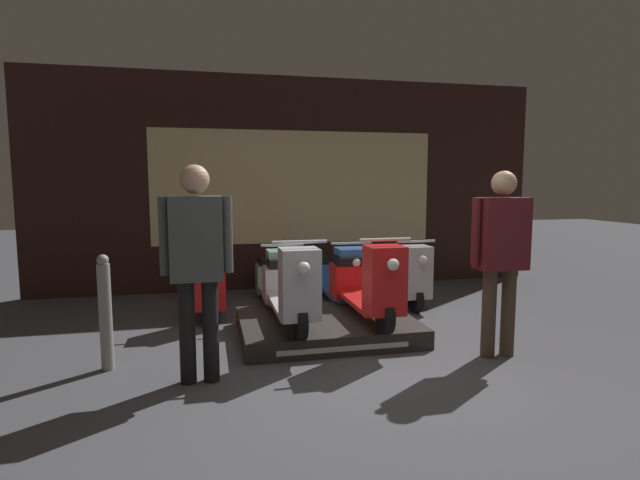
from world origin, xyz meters
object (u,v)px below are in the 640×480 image
scooter_display_right (365,284)px  scooter_backrow_3 (397,275)px  scooter_backrow_1 (276,281)px  scooter_backrow_0 (209,284)px  street_bollard (105,313)px  person_left_browsing (197,256)px  scooter_display_left (289,287)px  scooter_backrow_2 (338,278)px  person_right_browsing (501,247)px

scooter_display_right → scooter_backrow_3: scooter_display_right is taller
scooter_backrow_1 → scooter_backrow_3: same height
scooter_backrow_0 → scooter_backrow_1: (0.84, 0.00, 0.00)m
scooter_backrow_3 → street_bollard: street_bollard is taller
person_left_browsing → scooter_backrow_1: bearing=67.4°
scooter_display_left → scooter_backrow_0: (-0.79, 1.33, -0.19)m
person_left_browsing → scooter_display_right: bearing=28.4°
scooter_backrow_2 → person_right_browsing: person_right_browsing is taller
scooter_backrow_1 → person_right_browsing: 2.95m
street_bollard → scooter_backrow_2: bearing=35.0°
scooter_backrow_0 → person_left_browsing: 2.36m
scooter_backrow_2 → scooter_backrow_3: 0.84m
scooter_backrow_2 → scooter_backrow_3: same height
scooter_backrow_2 → person_left_browsing: person_left_browsing is taller
scooter_display_left → person_right_browsing: person_right_browsing is taller
scooter_display_left → scooter_backrow_0: scooter_display_left is taller
scooter_backrow_3 → street_bollard: bearing=-152.1°
person_left_browsing → street_bollard: 1.06m
scooter_backrow_0 → scooter_backrow_1: bearing=0.0°
scooter_backrow_3 → scooter_display_right: bearing=-124.0°
scooter_display_right → person_left_browsing: person_left_browsing is taller
scooter_backrow_0 → person_right_browsing: (2.62, -2.26, 0.67)m
scooter_backrow_0 → scooter_backrow_2: 1.67m
scooter_backrow_3 → person_left_browsing: bearing=-139.2°
scooter_backrow_1 → scooter_display_left: bearing=-91.9°
scooter_display_right → scooter_backrow_0: size_ratio=1.00×
scooter_display_left → person_right_browsing: 2.10m
scooter_backrow_0 → scooter_backrow_3: bearing=0.0°
scooter_backrow_0 → scooter_backrow_2: same height
street_bollard → scooter_backrow_0: bearing=63.7°
scooter_backrow_3 → scooter_backrow_1: bearing=180.0°
scooter_display_right → person_left_browsing: size_ratio=0.98×
scooter_backrow_0 → street_bollard: 2.01m
scooter_backrow_1 → street_bollard: street_bollard is taller
person_left_browsing → person_right_browsing: bearing=-0.0°
street_bollard → person_left_browsing: bearing=-30.1°
scooter_backrow_2 → street_bollard: (-2.56, -1.80, 0.15)m
person_right_browsing → street_bollard: person_right_browsing is taller
scooter_backrow_0 → person_right_browsing: size_ratio=1.00×
person_left_browsing → person_right_browsing: (2.72, -0.00, -0.01)m
person_left_browsing → person_right_browsing: person_left_browsing is taller
person_left_browsing → scooter_backrow_0: bearing=87.5°
scooter_backrow_0 → scooter_backrow_2: size_ratio=1.00×
scooter_display_right → scooter_backrow_2: scooter_display_right is taller
scooter_backrow_1 → street_bollard: size_ratio=1.70×
scooter_display_right → person_right_browsing: (1.01, -0.93, 0.48)m
person_right_browsing → street_bollard: (-3.51, 0.46, -0.53)m
scooter_display_left → scooter_backrow_1: scooter_display_left is taller
scooter_backrow_2 → person_right_browsing: (0.94, -2.26, 0.67)m
scooter_display_left → scooter_display_right: (0.82, 0.00, 0.00)m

